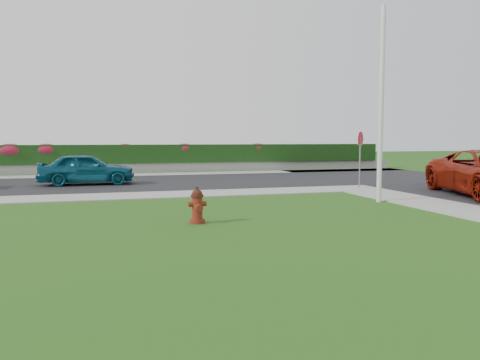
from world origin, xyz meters
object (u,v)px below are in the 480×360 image
object	(u,v)px
utility_pole	(381,105)
sedan_teal	(87,169)
stop_sign	(360,146)
fire_hydrant	(197,206)

from	to	relation	value
utility_pole	sedan_teal	bearing A→B (deg)	137.97
sedan_teal	stop_sign	world-z (taller)	stop_sign
utility_pole	stop_sign	world-z (taller)	utility_pole
fire_hydrant	sedan_teal	world-z (taller)	sedan_teal
fire_hydrant	utility_pole	bearing A→B (deg)	13.72
sedan_teal	stop_sign	size ratio (longest dim) A/B	1.71
sedan_teal	utility_pole	xyz separation A→B (m)	(9.25, -8.33, 2.36)
fire_hydrant	stop_sign	distance (m)	10.23
sedan_teal	stop_sign	bearing A→B (deg)	-111.03
fire_hydrant	utility_pole	xyz separation A→B (m)	(6.36, 2.14, 2.67)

